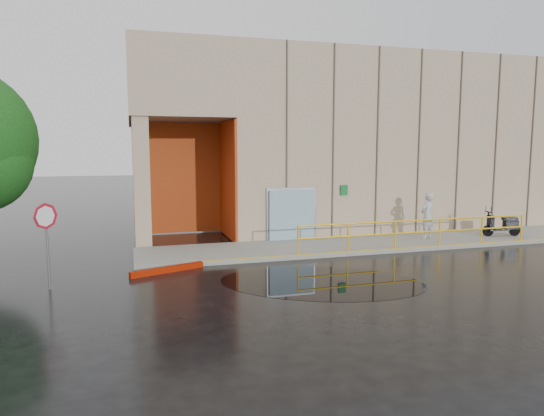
% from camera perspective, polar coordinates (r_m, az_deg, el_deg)
% --- Properties ---
extents(ground, '(120.00, 120.00, 0.00)m').
position_cam_1_polar(ground, '(14.35, 9.18, -8.50)').
color(ground, black).
rests_on(ground, ground).
extents(sidewalk, '(20.00, 3.00, 0.15)m').
position_cam_1_polar(sidewalk, '(20.04, 14.01, -3.95)').
color(sidewalk, gray).
rests_on(sidewalk, ground).
extents(building, '(20.00, 10.17, 8.00)m').
position_cam_1_polar(building, '(25.94, 9.13, 7.79)').
color(building, tan).
rests_on(building, ground).
extents(guardrail, '(9.56, 0.06, 1.03)m').
position_cam_1_polar(guardrail, '(18.93, 16.78, -2.82)').
color(guardrail, yellow).
rests_on(guardrail, sidewalk).
extents(person, '(0.82, 0.70, 1.90)m').
position_cam_1_polar(person, '(20.71, 17.80, -0.86)').
color(person, '#B6B7BB').
rests_on(person, sidewalk).
extents(scooter, '(1.67, 0.82, 1.27)m').
position_cam_1_polar(scooter, '(22.52, 25.48, -1.17)').
color(scooter, black).
rests_on(scooter, sidewalk).
extents(stop_sign, '(0.53, 0.53, 2.37)m').
position_cam_1_polar(stop_sign, '(14.34, -25.04, -1.94)').
color(stop_sign, slate).
rests_on(stop_sign, ground).
extents(red_curb, '(2.31, 1.02, 0.18)m').
position_cam_1_polar(red_curb, '(15.45, -12.19, -7.10)').
color(red_curb, '#921500').
rests_on(red_curb, ground).
extents(puddle, '(6.84, 5.70, 0.01)m').
position_cam_1_polar(puddle, '(14.13, 5.81, -8.67)').
color(puddle, black).
rests_on(puddle, ground).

